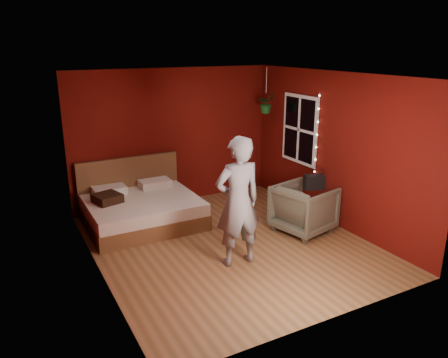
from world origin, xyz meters
TOP-DOWN VIEW (x-y plane):
  - floor at (0.00, 0.00)m, footprint 4.50×4.50m
  - room_walls at (0.00, 0.00)m, footprint 4.04×4.54m
  - window at (1.97, 0.90)m, footprint 0.05×0.97m
  - fairy_lights at (1.94, 0.37)m, footprint 0.04×0.04m
  - bed at (-0.95, 1.49)m, footprint 1.88×1.60m
  - person at (-0.19, -0.58)m, footprint 0.70×0.48m
  - armchair at (1.34, -0.13)m, footprint 1.05×1.03m
  - handbag at (1.36, -0.32)m, footprint 0.35×0.25m
  - throw_pillow at (-1.51, 1.52)m, footprint 0.50×0.50m
  - hanging_plant at (1.64, 1.56)m, footprint 0.43×0.41m

SIDE VIEW (x-z plane):
  - floor at x=0.00m, z-range 0.00..0.00m
  - bed at x=-0.95m, z-range -0.25..0.79m
  - armchair at x=1.34m, z-range 0.00..0.80m
  - throw_pillow at x=-1.51m, z-range 0.47..0.61m
  - handbag at x=1.36m, z-range 0.80..1.03m
  - person at x=-0.19m, z-range 0.00..1.87m
  - fairy_lights at x=1.94m, z-range 0.77..2.22m
  - window at x=1.97m, z-range 0.87..2.14m
  - room_walls at x=0.00m, z-range 0.37..2.99m
  - hanging_plant at x=1.64m, z-range 1.50..2.36m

